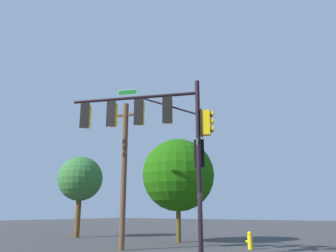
{
  "coord_description": "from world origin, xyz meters",
  "views": [
    {
      "loc": [
        -6.88,
        12.29,
        1.76
      ],
      "look_at": [
        1.47,
        0.19,
        5.55
      ],
      "focal_mm": 35.53,
      "sensor_mm": 36.0,
      "label": 1
    }
  ],
  "objects_px": {
    "signal_pole_assembly": "(159,128)",
    "tree_near": "(178,175)",
    "fire_hydrant": "(250,240)",
    "tree_mid": "(80,179)",
    "utility_pole": "(124,170)"
  },
  "relations": [
    {
      "from": "signal_pole_assembly",
      "to": "utility_pole",
      "type": "distance_m",
      "value": 3.12
    },
    {
      "from": "signal_pole_assembly",
      "to": "fire_hydrant",
      "type": "relative_size",
      "value": 9.0
    },
    {
      "from": "tree_mid",
      "to": "fire_hydrant",
      "type": "bearing_deg",
      "value": 178.41
    },
    {
      "from": "fire_hydrant",
      "to": "tree_near",
      "type": "height_order",
      "value": "tree_near"
    },
    {
      "from": "signal_pole_assembly",
      "to": "tree_mid",
      "type": "relative_size",
      "value": 1.31
    },
    {
      "from": "utility_pole",
      "to": "fire_hydrant",
      "type": "xyz_separation_m",
      "value": [
        -4.81,
        -3.82,
        -3.32
      ]
    },
    {
      "from": "utility_pole",
      "to": "tree_mid",
      "type": "xyz_separation_m",
      "value": [
        8.03,
        -4.18,
        0.34
      ]
    },
    {
      "from": "signal_pole_assembly",
      "to": "tree_near",
      "type": "xyz_separation_m",
      "value": [
        2.57,
        -5.56,
        -1.43
      ]
    },
    {
      "from": "fire_hydrant",
      "to": "signal_pole_assembly",
      "type": "bearing_deg",
      "value": 63.31
    },
    {
      "from": "utility_pole",
      "to": "tree_near",
      "type": "bearing_deg",
      "value": -90.0
    },
    {
      "from": "utility_pole",
      "to": "fire_hydrant",
      "type": "distance_m",
      "value": 6.98
    },
    {
      "from": "fire_hydrant",
      "to": "tree_mid",
      "type": "relative_size",
      "value": 0.15
    },
    {
      "from": "utility_pole",
      "to": "tree_near",
      "type": "height_order",
      "value": "utility_pole"
    },
    {
      "from": "tree_near",
      "to": "tree_mid",
      "type": "xyz_separation_m",
      "value": [
        8.03,
        0.75,
        0.12
      ]
    },
    {
      "from": "tree_near",
      "to": "tree_mid",
      "type": "distance_m",
      "value": 8.06
    }
  ]
}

